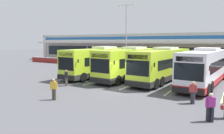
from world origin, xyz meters
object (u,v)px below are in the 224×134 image
Objects in this scene: lamp_post_west at (126,31)px; pedestrian_in_dark_coat at (54,89)px; coach_bus_right_centre at (205,68)px; pedestrian_near_bin at (66,77)px; pedestrian_child at (210,106)px; coach_bus_left_centre at (130,63)px; coach_bus_leftmost at (100,62)px; coach_bus_centre at (163,65)px; pedestrian_approaching_bus at (193,92)px.

pedestrian_in_dark_coat is at bearing -76.15° from lamp_post_west.
coach_bus_right_centre is 7.59× the size of pedestrian_near_bin.
pedestrian_child is 13.92m from pedestrian_near_bin.
lamp_post_west is at bearing 119.25° from coach_bus_left_centre.
pedestrian_in_dark_coat is 24.61m from lamp_post_west.
pedestrian_in_dark_coat is (3.56, -11.64, -0.91)m from coach_bus_leftmost.
coach_bus_leftmost and coach_bus_right_centre have the same top height.
coach_bus_right_centre is at bearing -2.55° from coach_bus_centre.
coach_bus_left_centre is 3.92m from coach_bus_centre.
lamp_post_west reaches higher than pedestrian_child.
pedestrian_approaching_bus is (-1.48, 3.19, 0.00)m from pedestrian_child.
coach_bus_centre is 1.12× the size of lamp_post_west.
coach_bus_leftmost is at bearing -176.70° from coach_bus_centre.
pedestrian_in_dark_coat is at bearing -127.06° from coach_bus_right_centre.
coach_bus_right_centre is (4.44, -0.20, 0.00)m from coach_bus_centre.
coach_bus_left_centre is at bearing -60.75° from lamp_post_west.
coach_bus_right_centre reaches higher than pedestrian_near_bin.
lamp_post_west reaches higher than coach_bus_centre.
lamp_post_west reaches higher than pedestrian_near_bin.
coach_bus_left_centre is at bearing -176.88° from coach_bus_centre.
pedestrian_child is 0.15× the size of lamp_post_west.
coach_bus_centre is 7.59× the size of pedestrian_in_dark_coat.
coach_bus_centre reaches higher than pedestrian_approaching_bus.
pedestrian_in_dark_coat and pedestrian_child have the same top height.
coach_bus_right_centre is 7.59× the size of pedestrian_approaching_bus.
coach_bus_leftmost is 4.21m from coach_bus_left_centre.
coach_bus_right_centre is 7.65m from pedestrian_approaching_bus.
coach_bus_left_centre is at bearing 86.91° from pedestrian_in_dark_coat.
coach_bus_left_centre is at bearing 3.47° from coach_bus_leftmost.
coach_bus_right_centre is 10.96m from pedestrian_child.
pedestrian_near_bin is (-7.35, -7.71, -0.91)m from coach_bus_centre.
coach_bus_leftmost is 12.70m from lamp_post_west.
pedestrian_in_dark_coat is 1.00× the size of pedestrian_approaching_bus.
pedestrian_near_bin and pedestrian_approaching_bus have the same top height.
coach_bus_right_centre is 14.96m from pedestrian_in_dark_coat.
lamp_post_west reaches higher than pedestrian_in_dark_coat.
coach_bus_leftmost is 7.34m from pedestrian_near_bin.
pedestrian_in_dark_coat is 1.00× the size of pedestrian_child.
coach_bus_right_centre reaches higher than pedestrian_child.
pedestrian_approaching_bus is at bearing -58.90° from coach_bus_centre.
pedestrian_child is 1.00× the size of pedestrian_near_bin.
pedestrian_near_bin is at bearing -114.64° from coach_bus_left_centre.
coach_bus_centre is (3.92, 0.21, 0.00)m from coach_bus_left_centre.
pedestrian_in_dark_coat is at bearing -173.98° from pedestrian_child.
pedestrian_child is at bearing -36.32° from coach_bus_leftmost.
coach_bus_left_centre is 7.59× the size of pedestrian_near_bin.
pedestrian_approaching_bus is 24.80m from lamp_post_west.
pedestrian_near_bin is at bearing -133.65° from coach_bus_centre.
coach_bus_centre is 10.69m from pedestrian_near_bin.
pedestrian_in_dark_coat is 0.15× the size of lamp_post_west.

